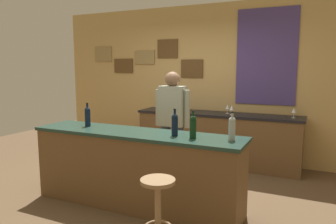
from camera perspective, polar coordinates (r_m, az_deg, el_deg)
name	(u,v)px	position (r m, az deg, el deg)	size (l,w,h in m)	color
ground_plane	(152,193)	(4.41, -2.94, -14.39)	(10.00, 10.00, 0.00)	brown
back_wall	(204,81)	(5.94, 6.39, 5.48)	(6.00, 0.09, 2.80)	tan
bar_counter	(136,169)	(3.92, -5.79, -10.12)	(2.63, 0.60, 0.92)	brown
side_counter	(217,139)	(5.59, 8.72, -4.74)	(2.82, 0.56, 0.90)	brown
bartender	(172,120)	(4.49, 0.78, -1.51)	(0.52, 0.21, 1.62)	#384766
bar_stool	(158,202)	(3.01, -1.82, -15.88)	(0.32, 0.32, 0.68)	olive
wine_bottle_a	(88,116)	(4.24, -14.23, -0.67)	(0.07, 0.07, 0.31)	black
wine_bottle_b	(175,124)	(3.54, 1.21, -2.13)	(0.07, 0.07, 0.31)	black
wine_bottle_c	(193,126)	(3.42, 4.50, -2.52)	(0.07, 0.07, 0.31)	black
wine_bottle_d	(232,127)	(3.39, 11.39, -2.74)	(0.07, 0.07, 0.31)	#999E99
wine_glass_a	(158,104)	(5.86, -1.86, 1.47)	(0.07, 0.07, 0.16)	silver
wine_glass_b	(185,105)	(5.66, 3.02, 1.24)	(0.07, 0.07, 0.16)	silver
wine_glass_c	(227,107)	(5.47, 10.60, 0.87)	(0.07, 0.07, 0.16)	silver
wine_glass_d	(232,108)	(5.35, 11.35, 0.69)	(0.07, 0.07, 0.16)	silver
wine_glass_e	(294,111)	(5.28, 21.63, 0.19)	(0.07, 0.07, 0.16)	silver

